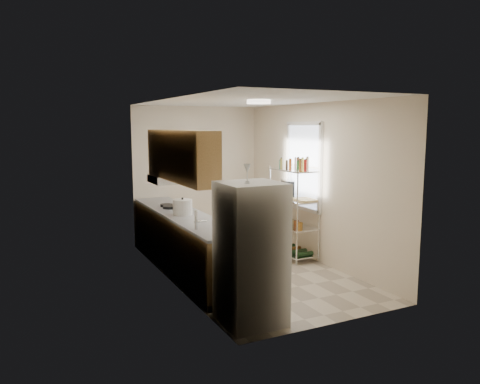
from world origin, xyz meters
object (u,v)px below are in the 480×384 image
object	(u,v)px
cutting_board	(305,200)
espresso_machine	(288,188)
rice_cooker	(183,207)
frying_pan_large	(170,207)
refrigerator	(251,254)

from	to	relation	value
cutting_board	espresso_machine	xyz separation A→B (m)	(0.01, 0.55, 0.13)
rice_cooker	frying_pan_large	size ratio (longest dim) A/B	1.19
rice_cooker	espresso_machine	world-z (taller)	espresso_machine
rice_cooker	espresso_machine	xyz separation A→B (m)	(2.04, 0.30, 0.13)
refrigerator	rice_cooker	world-z (taller)	refrigerator
espresso_machine	rice_cooker	bearing A→B (deg)	-160.91
refrigerator	cutting_board	xyz separation A→B (m)	(1.95, 1.82, 0.22)
frying_pan_large	espresso_machine	world-z (taller)	espresso_machine
refrigerator	frying_pan_large	bearing A→B (deg)	91.60
refrigerator	espresso_machine	distance (m)	3.09
refrigerator	frying_pan_large	xyz separation A→B (m)	(-0.08, 2.70, 0.11)
refrigerator	rice_cooker	distance (m)	2.08
rice_cooker	espresso_machine	bearing A→B (deg)	8.31
refrigerator	cutting_board	distance (m)	2.68
rice_cooker	cutting_board	xyz separation A→B (m)	(2.03, -0.25, 0.01)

